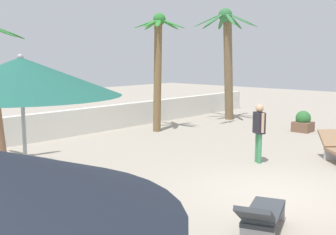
% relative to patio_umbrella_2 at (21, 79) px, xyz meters
% --- Properties ---
extents(ground_plane, '(56.00, 56.00, 0.00)m').
position_rel_patio_umbrella_2_xyz_m(ground_plane, '(5.49, -0.72, -2.73)').
color(ground_plane, '#9E9384').
extents(boundary_wall, '(25.20, 0.30, 1.01)m').
position_rel_patio_umbrella_2_xyz_m(boundary_wall, '(5.49, 8.36, -2.23)').
color(boundary_wall, silver).
rests_on(boundary_wall, ground_plane).
extents(patio_umbrella_2, '(2.53, 2.53, 3.04)m').
position_rel_patio_umbrella_2_xyz_m(patio_umbrella_2, '(0.00, 0.00, 0.00)').
color(patio_umbrella_2, '#333338').
rests_on(patio_umbrella_2, ground_plane).
extents(palm_tree_1, '(3.02, 3.02, 5.21)m').
position_rel_patio_umbrella_2_xyz_m(palm_tree_1, '(13.87, 6.29, 0.52)').
color(palm_tree_1, brown).
rests_on(palm_tree_1, ground_plane).
extents(palm_tree_3, '(2.05, 2.05, 4.71)m').
position_rel_patio_umbrella_2_xyz_m(palm_tree_3, '(9.54, 6.64, 0.23)').
color(palm_tree_3, brown).
rests_on(palm_tree_3, ground_plane).
extents(lounge_chair_0, '(1.94, 1.15, 0.83)m').
position_rel_patio_umbrella_2_xyz_m(lounge_chair_0, '(3.30, -1.62, -2.33)').
color(lounge_chair_0, '#B7B7BC').
rests_on(lounge_chair_0, ground_plane).
extents(guest_0, '(0.41, 0.47, 1.69)m').
position_rel_patio_umbrella_2_xyz_m(guest_0, '(7.69, 0.98, -1.71)').
color(guest_0, '#3F8C59').
rests_on(guest_0, ground_plane).
extents(planter, '(0.70, 0.70, 0.85)m').
position_rel_patio_umbrella_2_xyz_m(planter, '(13.33, 2.20, -2.35)').
color(planter, brown).
rests_on(planter, ground_plane).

